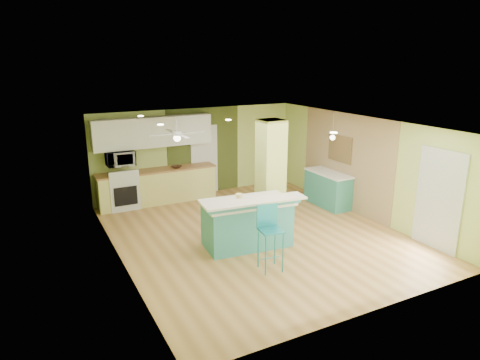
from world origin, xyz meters
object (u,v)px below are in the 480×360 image
(peninsula, at_px, (247,222))
(fruit_bowl, at_px, (176,167))
(bar_stool, at_px, (269,227))
(side_counter, at_px, (328,189))
(canister, at_px, (239,197))

(peninsula, bearing_deg, fruit_bowl, 100.72)
(bar_stool, bearing_deg, fruit_bowl, 99.35)
(bar_stool, bearing_deg, peninsula, 90.41)
(bar_stool, bearing_deg, side_counter, 42.94)
(peninsula, xyz_separation_m, canister, (-0.13, 0.12, 0.54))
(canister, bearing_deg, side_counter, 19.60)
(bar_stool, xyz_separation_m, fruit_bowl, (-0.19, 4.61, 0.14))
(peninsula, relative_size, fruit_bowl, 8.07)
(peninsula, bearing_deg, side_counter, 27.99)
(peninsula, xyz_separation_m, bar_stool, (-0.13, -1.08, 0.31))
(bar_stool, relative_size, side_counter, 0.87)
(peninsula, xyz_separation_m, fruit_bowl, (-0.31, 3.53, 0.45))
(fruit_bowl, bearing_deg, peninsula, -84.95)
(canister, bearing_deg, peninsula, -43.50)
(peninsula, distance_m, side_counter, 3.41)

